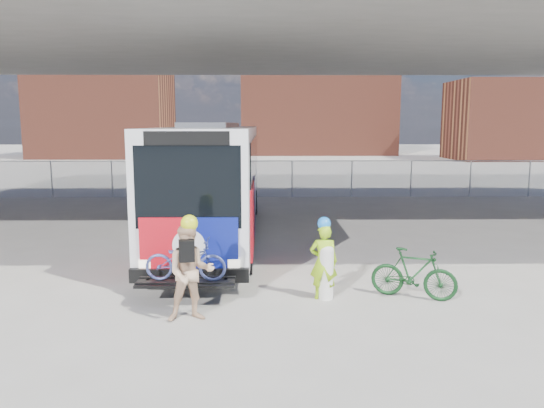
{
  "coord_description": "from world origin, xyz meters",
  "views": [
    {
      "loc": [
        -0.39,
        -14.43,
        3.66
      ],
      "look_at": [
        -0.19,
        -0.87,
        1.6
      ],
      "focal_mm": 35.0,
      "sensor_mm": 36.0,
      "label": 1
    }
  ],
  "objects_px": {
    "cyclist_hivis": "(324,260)",
    "cyclist_tan": "(190,271)",
    "bollard": "(326,269)",
    "bus": "(215,172)",
    "bike_parked": "(414,273)"
  },
  "relations": [
    {
      "from": "cyclist_hivis",
      "to": "cyclist_tan",
      "type": "bearing_deg",
      "value": 28.66
    },
    {
      "from": "cyclist_tan",
      "to": "bollard",
      "type": "bearing_deg",
      "value": 12.07
    },
    {
      "from": "bus",
      "to": "bollard",
      "type": "relative_size",
      "value": 10.8
    },
    {
      "from": "bus",
      "to": "bike_parked",
      "type": "relative_size",
      "value": 7.21
    },
    {
      "from": "cyclist_tan",
      "to": "bike_parked",
      "type": "height_order",
      "value": "cyclist_tan"
    },
    {
      "from": "bike_parked",
      "to": "cyclist_tan",
      "type": "bearing_deg",
      "value": 127.93
    },
    {
      "from": "bus",
      "to": "cyclist_hivis",
      "type": "height_order",
      "value": "bus"
    },
    {
      "from": "bus",
      "to": "bollard",
      "type": "distance_m",
      "value": 7.12
    },
    {
      "from": "bollard",
      "to": "cyclist_tan",
      "type": "height_order",
      "value": "cyclist_tan"
    },
    {
      "from": "bollard",
      "to": "bike_parked",
      "type": "relative_size",
      "value": 0.67
    },
    {
      "from": "bus",
      "to": "cyclist_tan",
      "type": "distance_m",
      "value": 7.62
    },
    {
      "from": "bus",
      "to": "cyclist_hivis",
      "type": "relative_size",
      "value": 7.35
    },
    {
      "from": "bus",
      "to": "cyclist_tan",
      "type": "bearing_deg",
      "value": -88.26
    },
    {
      "from": "cyclist_hivis",
      "to": "bollard",
      "type": "bearing_deg",
      "value": -175.99
    },
    {
      "from": "bollard",
      "to": "bike_parked",
      "type": "xyz_separation_m",
      "value": [
        1.85,
        0.0,
        -0.1
      ]
    }
  ]
}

